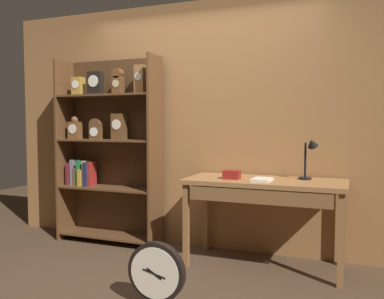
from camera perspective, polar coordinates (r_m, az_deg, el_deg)
name	(u,v)px	position (r m, az deg, el deg)	size (l,w,h in m)	color
ground_plane	(143,295)	(3.33, -6.85, -19.65)	(10.00, 10.00, 0.00)	#4C3826
back_wood_panel	(204,125)	(4.30, 1.66, 3.43)	(4.80, 0.05, 2.60)	#9E6B3D
bookshelf	(107,148)	(4.59, -11.86, 0.18)	(1.18, 0.33, 2.03)	brown
workbench	(264,190)	(3.76, 10.13, -5.60)	(1.44, 0.64, 0.81)	#9E6B3D
desk_lamp	(309,155)	(3.81, 16.16, -0.73)	(0.18, 0.18, 0.39)	black
toolbox_small	(232,175)	(3.76, 5.63, -3.54)	(0.15, 0.11, 0.08)	maroon
open_repair_manual	(262,180)	(3.66, 9.81, -4.21)	(0.16, 0.22, 0.03)	silver
round_clock_large	(156,274)	(3.04, -5.04, -17.07)	(0.44, 0.11, 0.48)	black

